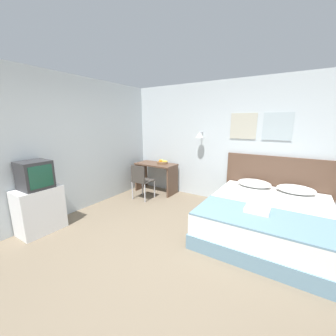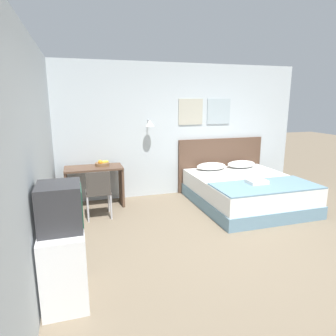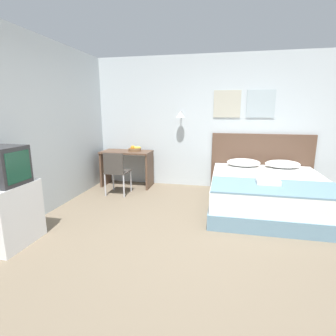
{
  "view_description": "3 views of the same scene",
  "coord_description": "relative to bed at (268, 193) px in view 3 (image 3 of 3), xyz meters",
  "views": [
    {
      "loc": [
        1.35,
        -1.81,
        1.79
      ],
      "look_at": [
        -0.77,
        1.54,
        0.89
      ],
      "focal_mm": 22.0,
      "sensor_mm": 36.0,
      "label": 1
    },
    {
      "loc": [
        -1.92,
        -3.1,
        1.95
      ],
      "look_at": [
        -0.57,
        1.26,
        0.9
      ],
      "focal_mm": 32.0,
      "sensor_mm": 36.0,
      "label": 2
    },
    {
      "loc": [
        0.33,
        -2.72,
        1.59
      ],
      "look_at": [
        -0.56,
        1.39,
        0.65
      ],
      "focal_mm": 28.0,
      "sensor_mm": 36.0,
      "label": 3
    }
  ],
  "objects": [
    {
      "name": "ground_plane",
      "position": [
        -1.06,
        -1.6,
        -0.26
      ],
      "size": [
        24.0,
        24.0,
        0.0
      ],
      "primitive_type": "plane",
      "color": "#756651"
    },
    {
      "name": "wall_back",
      "position": [
        -1.05,
        1.12,
        1.07
      ],
      "size": [
        5.47,
        0.31,
        2.65
      ],
      "color": "silver",
      "rests_on": "ground_plane"
    },
    {
      "name": "bed",
      "position": [
        0.0,
        0.0,
        0.0
      ],
      "size": [
        1.82,
        2.07,
        0.53
      ],
      "color": "#66899E",
      "rests_on": "ground_plane"
    },
    {
      "name": "headboard",
      "position": [
        0.0,
        1.06,
        0.3
      ],
      "size": [
        1.94,
        0.06,
        1.13
      ],
      "color": "brown",
      "rests_on": "ground_plane"
    },
    {
      "name": "pillow_left",
      "position": [
        -0.35,
        0.79,
        0.34
      ],
      "size": [
        0.62,
        0.39,
        0.15
      ],
      "color": "white",
      "rests_on": "bed"
    },
    {
      "name": "pillow_right",
      "position": [
        0.35,
        0.79,
        0.34
      ],
      "size": [
        0.62,
        0.39,
        0.15
      ],
      "color": "white",
      "rests_on": "bed"
    },
    {
      "name": "throw_blanket",
      "position": [
        0.0,
        -0.6,
        0.28
      ],
      "size": [
        1.76,
        0.83,
        0.02
      ],
      "color": "#66899E",
      "rests_on": "bed"
    },
    {
      "name": "folded_towel_near_foot",
      "position": [
        -0.09,
        -0.46,
        0.32
      ],
      "size": [
        0.32,
        0.27,
        0.06
      ],
      "color": "white",
      "rests_on": "throw_blanket"
    },
    {
      "name": "desk",
      "position": [
        -2.71,
        0.76,
        0.25
      ],
      "size": [
        1.03,
        0.52,
        0.75
      ],
      "color": "brown",
      "rests_on": "ground_plane"
    },
    {
      "name": "desk_chair",
      "position": [
        -2.69,
        0.13,
        0.23
      ],
      "size": [
        0.41,
        0.41,
        0.82
      ],
      "color": "#3D3833",
      "rests_on": "ground_plane"
    },
    {
      "name": "fruit_bowl",
      "position": [
        -2.55,
        0.82,
        0.53
      ],
      "size": [
        0.27,
        0.26,
        0.12
      ],
      "color": "brown",
      "rests_on": "desk"
    },
    {
      "name": "tv_stand",
      "position": [
        -3.17,
        -1.88,
        0.11
      ],
      "size": [
        0.41,
        0.67,
        0.75
      ],
      "color": "white",
      "rests_on": "ground_plane"
    },
    {
      "name": "television",
      "position": [
        -3.17,
        -1.88,
        0.71
      ],
      "size": [
        0.4,
        0.43,
        0.44
      ],
      "color": "#2D2D30",
      "rests_on": "tv_stand"
    }
  ]
}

